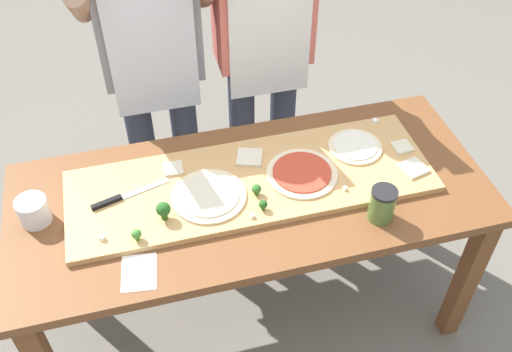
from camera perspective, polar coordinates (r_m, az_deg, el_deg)
ground_plane at (r=2.71m, az=-0.40°, el=-12.96°), size 8.00×8.00×0.00m
prep_table at (r=2.18m, az=-0.48°, el=-3.39°), size 1.74×0.74×0.78m
cutting_board at (r=2.12m, az=-0.45°, el=-0.55°), size 1.34×0.43×0.02m
chefs_knife at (r=2.09m, az=-13.29°, el=-2.11°), size 0.28×0.10×0.02m
pizza_whole_white_garlic at (r=2.26m, az=9.75°, el=2.89°), size 0.21×0.21×0.02m
pizza_whole_cheese_artichoke at (r=2.05m, az=-4.68°, el=-1.94°), size 0.27×0.27×0.02m
pizza_whole_tomato_red at (r=2.13m, az=4.55°, el=0.28°), size 0.26×0.26×0.02m
pizza_slice_far_right at (r=2.16m, az=-8.16°, el=0.72°), size 0.07×0.07×0.01m
pizza_slice_center at (r=2.19m, az=-0.66°, el=1.86°), size 0.12×0.12×0.01m
pizza_slice_far_left at (r=2.30m, az=14.21°, el=2.79°), size 0.08×0.08×0.01m
pizza_slice_near_right at (r=2.22m, az=15.26°, el=0.75°), size 0.11×0.11×0.01m
broccoli_floret_back_mid at (r=2.04m, az=0.05°, el=-1.32°), size 0.03×0.03×0.05m
broccoli_floret_front_right at (r=1.97m, az=-9.12°, el=-3.30°), size 0.05×0.05×0.07m
broccoli_floret_center_left at (r=1.99m, az=0.71°, el=-2.84°), size 0.03×0.03×0.04m
broccoli_floret_center_right at (r=1.94m, az=-11.71°, el=-5.65°), size 0.03×0.03×0.04m
cheese_crumble_a at (r=2.09m, az=8.76°, el=-1.22°), size 0.02×0.02×0.01m
cheese_crumble_b at (r=2.12m, az=13.12°, el=-1.23°), size 0.02×0.02×0.01m
cheese_crumble_c at (r=1.98m, az=-0.37°, el=-3.97°), size 0.02×0.02×0.01m
cheese_crumble_d at (r=2.39m, az=11.63°, el=5.28°), size 0.03×0.03×0.02m
cheese_crumble_e at (r=1.98m, az=-14.94°, el=-5.94°), size 0.02×0.02×0.02m
flour_cup at (r=2.12m, az=-21.06°, el=-3.33°), size 0.11×0.11×0.10m
sauce_jar at (r=2.01m, az=12.34°, el=-2.74°), size 0.09×0.09×0.13m
recipe_note at (r=1.90m, az=-11.47°, el=-9.30°), size 0.13×0.16×0.00m
cook_left at (r=2.43m, az=-10.25°, el=11.70°), size 0.54×0.39×1.67m
cook_right at (r=2.50m, az=0.76°, el=13.37°), size 0.54×0.39×1.67m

